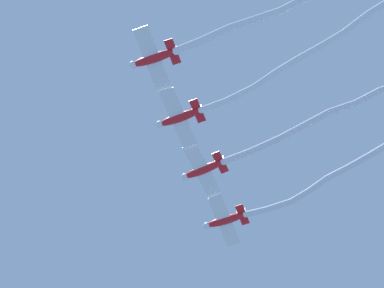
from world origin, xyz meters
The scene contains 8 objects.
airplane_lead centered at (4.13, -0.85, 60.80)m, with size 6.74×5.06×1.67m.
smoke_trail_lead centered at (1.30, -12.91, 60.99)m, with size 7.49×19.64×1.61m.
airplane_left_wing centered at (-2.40, 0.12, 61.10)m, with size 6.78×5.14×1.67m.
smoke_trail_left_wing centered at (-4.90, -15.04, 63.06)m, with size 4.39×26.34×4.80m.
airplane_right_wing centered at (-8.94, 1.10, 60.80)m, with size 6.76×5.09×1.67m.
smoke_trail_right_wing centered at (-12.33, -11.39, 60.94)m, with size 7.59×20.63×1.23m.
airplane_slot centered at (-15.48, 2.08, 61.10)m, with size 6.73×5.05×1.67m.
smoke_trail_slot centered at (-16.88, -8.30, 61.59)m, with size 3.20×16.85×2.56m.
Camera 1 is at (-35.12, -6.39, 1.67)m, focal length 60.81 mm.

